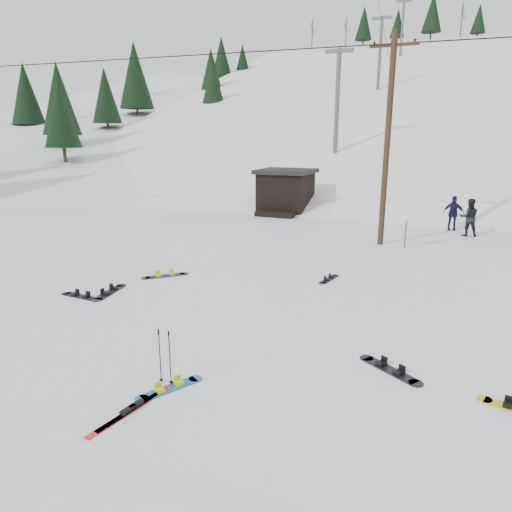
% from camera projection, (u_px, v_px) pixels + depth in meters
% --- Properties ---
extents(ground, '(200.00, 200.00, 0.00)m').
position_uv_depth(ground, '(177.00, 383.00, 9.09)').
color(ground, white).
rests_on(ground, ground).
extents(ski_slope, '(60.00, 85.24, 65.97)m').
position_uv_depth(ski_slope, '(402.00, 265.00, 61.20)').
color(ski_slope, white).
rests_on(ski_slope, ground).
extents(ridge_left, '(47.54, 95.03, 58.38)m').
position_uv_depth(ridge_left, '(148.00, 245.00, 68.17)').
color(ridge_left, white).
rests_on(ridge_left, ground).
extents(treeline_left, '(20.00, 64.00, 10.00)m').
position_uv_depth(treeline_left, '(118.00, 176.00, 57.49)').
color(treeline_left, black).
rests_on(treeline_left, ground).
extents(treeline_crest, '(50.00, 6.00, 10.00)m').
position_uv_depth(treeline_crest, '(424.00, 163.00, 85.80)').
color(treeline_crest, black).
rests_on(treeline_crest, ski_slope).
extents(utility_pole, '(2.00, 0.26, 9.00)m').
position_uv_depth(utility_pole, '(387.00, 138.00, 19.64)').
color(utility_pole, '#3A2819').
rests_on(utility_pole, ground).
extents(trail_sign, '(0.50, 0.09, 1.85)m').
position_uv_depth(trail_sign, '(407.00, 220.00, 19.72)').
color(trail_sign, '#595B60').
rests_on(trail_sign, ground).
extents(lift_hut, '(3.40, 4.10, 2.75)m').
position_uv_depth(lift_hut, '(286.00, 191.00, 29.29)').
color(lift_hut, black).
rests_on(lift_hut, ground).
extents(lift_tower_near, '(2.20, 0.36, 8.00)m').
position_uv_depth(lift_tower_near, '(338.00, 95.00, 35.35)').
color(lift_tower_near, '#595B60').
rests_on(lift_tower_near, ski_slope).
extents(lift_tower_mid, '(2.20, 0.36, 8.00)m').
position_uv_depth(lift_tower_mid, '(380.00, 49.00, 51.54)').
color(lift_tower_mid, '#595B60').
rests_on(lift_tower_mid, ski_slope).
extents(lift_tower_far, '(2.20, 0.36, 8.00)m').
position_uv_depth(lift_tower_far, '(403.00, 25.00, 67.73)').
color(lift_tower_far, '#595B60').
rests_on(lift_tower_far, ski_slope).
extents(hero_snowboard, '(0.82, 1.29, 0.10)m').
position_uv_depth(hero_snowboard, '(170.00, 388.00, 8.86)').
color(hero_snowboard, blue).
rests_on(hero_snowboard, ground).
extents(hero_skis, '(0.46, 1.94, 0.10)m').
position_uv_depth(hero_skis, '(132.00, 409.00, 8.17)').
color(hero_skis, red).
rests_on(hero_skis, ground).
extents(ski_poles, '(0.31, 0.08, 1.14)m').
position_uv_depth(ski_poles, '(165.00, 357.00, 8.92)').
color(ski_poles, black).
rests_on(ski_poles, ground).
extents(board_scatter_a, '(1.54, 0.36, 0.11)m').
position_uv_depth(board_scatter_a, '(81.00, 296.00, 13.95)').
color(board_scatter_a, black).
rests_on(board_scatter_a, ground).
extents(board_scatter_b, '(0.53, 1.69, 0.12)m').
position_uv_depth(board_scatter_b, '(110.00, 292.00, 14.32)').
color(board_scatter_b, black).
rests_on(board_scatter_b, ground).
extents(board_scatter_c, '(1.26, 1.27, 0.12)m').
position_uv_depth(board_scatter_c, '(165.00, 275.00, 16.03)').
color(board_scatter_c, black).
rests_on(board_scatter_c, ground).
extents(board_scatter_d, '(1.38, 0.99, 0.11)m').
position_uv_depth(board_scatter_d, '(390.00, 369.00, 9.56)').
color(board_scatter_d, black).
rests_on(board_scatter_d, ground).
extents(board_scatter_f, '(0.45, 1.27, 0.09)m').
position_uv_depth(board_scatter_f, '(329.00, 279.00, 15.65)').
color(board_scatter_f, black).
rests_on(board_scatter_f, ground).
extents(skier_dark, '(1.02, 0.86, 1.86)m').
position_uv_depth(skier_dark, '(469.00, 217.00, 22.31)').
color(skier_dark, black).
rests_on(skier_dark, ground).
extents(skier_navy, '(1.10, 0.56, 1.81)m').
position_uv_depth(skier_navy, '(453.00, 213.00, 23.64)').
color(skier_navy, '#1E1A42').
rests_on(skier_navy, ground).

